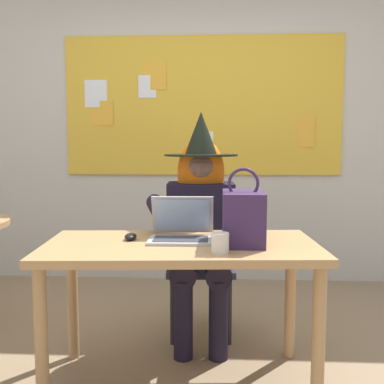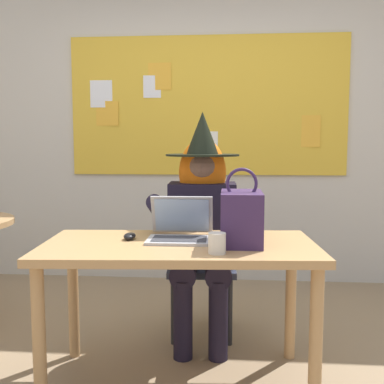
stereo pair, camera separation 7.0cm
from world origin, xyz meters
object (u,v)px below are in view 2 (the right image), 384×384
(coffee_mug, at_px, (217,243))
(laptop, at_px, (180,230))
(person_costumed, at_px, (202,213))
(handbag, at_px, (241,217))
(computer_mouse, at_px, (130,236))
(desk_main, at_px, (179,262))
(chair_at_desk, at_px, (202,253))

(coffee_mug, bearing_deg, laptop, 123.73)
(laptop, bearing_deg, coffee_mug, -56.89)
(person_costumed, height_order, handbag, person_costumed)
(laptop, relative_size, computer_mouse, 3.19)
(person_costumed, bearing_deg, computer_mouse, -36.03)
(desk_main, distance_m, handbag, 0.38)
(person_costumed, height_order, computer_mouse, person_costumed)
(person_costumed, distance_m, coffee_mug, 0.79)
(chair_at_desk, distance_m, person_costumed, 0.31)
(chair_at_desk, distance_m, laptop, 0.67)
(person_costumed, distance_m, handbag, 0.62)
(laptop, height_order, computer_mouse, laptop)
(person_costumed, relative_size, handbag, 3.76)
(computer_mouse, bearing_deg, coffee_mug, -30.61)
(person_costumed, bearing_deg, laptop, -11.77)
(computer_mouse, bearing_deg, chair_at_desk, 61.71)
(laptop, distance_m, handbag, 0.33)
(desk_main, bearing_deg, handbag, 0.88)
(desk_main, height_order, chair_at_desk, chair_at_desk)
(chair_at_desk, bearing_deg, handbag, 15.87)
(computer_mouse, xyz_separation_m, coffee_mug, (0.46, -0.27, 0.03))
(desk_main, distance_m, coffee_mug, 0.32)
(person_costumed, bearing_deg, desk_main, -9.93)
(person_costumed, xyz_separation_m, handbag, (0.23, -0.57, 0.07))
(handbag, bearing_deg, desk_main, -179.12)
(desk_main, height_order, laptop, laptop)
(chair_at_desk, xyz_separation_m, handbag, (0.23, -0.70, 0.35))
(coffee_mug, bearing_deg, desk_main, 133.47)
(laptop, bearing_deg, chair_at_desk, 82.13)
(person_costumed, xyz_separation_m, computer_mouse, (-0.35, -0.51, -0.05))
(laptop, relative_size, handbag, 0.88)
(chair_at_desk, bearing_deg, person_costumed, 0.13)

